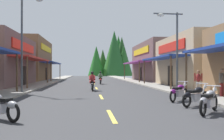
# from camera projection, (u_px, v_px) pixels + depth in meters

# --- Properties ---
(ground) EXTENTS (10.10, 85.43, 0.10)m
(ground) POSITION_uv_depth(u_px,v_px,m) (94.00, 85.00, 26.80)
(ground) COLOR #38383A
(sidewalk_left) EXTENTS (2.46, 85.43, 0.12)m
(sidewalk_left) POSITION_uv_depth(u_px,v_px,m) (40.00, 84.00, 26.11)
(sidewalk_left) COLOR gray
(sidewalk_left) RESTS_ON ground
(sidewalk_right) EXTENTS (2.46, 85.43, 0.12)m
(sidewalk_right) POSITION_uv_depth(u_px,v_px,m) (146.00, 83.00, 27.49)
(sidewalk_right) COLOR gray
(sidewalk_right) RESTS_ON ground
(centerline_dashes) EXTENTS (0.16, 57.82, 0.01)m
(centerline_dashes) POSITION_uv_depth(u_px,v_px,m) (94.00, 83.00, 29.30)
(centerline_dashes) COLOR #E0C64C
(centerline_dashes) RESTS_ON ground
(storefront_left_far) EXTENTS (10.61, 12.29, 6.69)m
(storefront_left_far) POSITION_uv_depth(u_px,v_px,m) (18.00, 60.00, 36.55)
(storefront_left_far) COLOR brown
(storefront_left_far) RESTS_ON ground
(storefront_right_middle) EXTENTS (9.06, 9.96, 5.10)m
(storefront_right_middle) POSITION_uv_depth(u_px,v_px,m) (204.00, 62.00, 23.22)
(storefront_right_middle) COLOR tan
(storefront_right_middle) RESTS_ON ground
(storefront_right_far) EXTENTS (9.41, 13.48, 5.95)m
(storefront_right_far) POSITION_uv_depth(u_px,v_px,m) (164.00, 62.00, 35.89)
(storefront_right_far) COLOR brown
(storefront_right_far) RESTS_ON ground
(streetlamp_left) EXTENTS (2.11, 0.30, 6.88)m
(streetlamp_left) POSITION_uv_depth(u_px,v_px,m) (26.00, 31.00, 16.03)
(streetlamp_left) COLOR #474C51
(streetlamp_left) RESTS_ON ground
(streetlamp_right) EXTENTS (2.11, 0.30, 5.72)m
(streetlamp_right) POSITION_uv_depth(u_px,v_px,m) (173.00, 40.00, 15.90)
(streetlamp_right) COLOR #474C51
(streetlamp_right) RESTS_ON ground
(motorcycle_parked_right_2) EXTENTS (1.59, 1.58, 1.04)m
(motorcycle_parked_right_2) POSITION_uv_depth(u_px,v_px,m) (209.00, 100.00, 8.61)
(motorcycle_parked_right_2) COLOR black
(motorcycle_parked_right_2) RESTS_ON ground
(motorcycle_parked_right_3) EXTENTS (1.87, 1.21, 1.04)m
(motorcycle_parked_right_3) POSITION_uv_depth(u_px,v_px,m) (196.00, 95.00, 10.39)
(motorcycle_parked_right_3) COLOR black
(motorcycle_parked_right_3) RESTS_ON ground
(motorcycle_parked_right_4) EXTENTS (1.64, 1.53, 1.04)m
(motorcycle_parked_right_4) POSITION_uv_depth(u_px,v_px,m) (179.00, 92.00, 12.11)
(motorcycle_parked_right_4) COLOR black
(motorcycle_parked_right_4) RESTS_ON ground
(motorcycle_parked_left_2) EXTENTS (1.75, 1.40, 1.04)m
(motorcycle_parked_left_2) POSITION_uv_depth(u_px,v_px,m) (0.00, 105.00, 7.45)
(motorcycle_parked_left_2) COLOR black
(motorcycle_parked_left_2) RESTS_ON ground
(rider_cruising_lead) EXTENTS (0.60, 2.14, 1.57)m
(rider_cruising_lead) POSITION_uv_depth(u_px,v_px,m) (92.00, 83.00, 18.34)
(rider_cruising_lead) COLOR black
(rider_cruising_lead) RESTS_ON ground
(rider_cruising_trailing) EXTENTS (0.60, 2.14, 1.57)m
(rider_cruising_trailing) POSITION_uv_depth(u_px,v_px,m) (100.00, 79.00, 27.28)
(rider_cruising_trailing) COLOR black
(rider_cruising_trailing) RESTS_ON ground
(pedestrian_by_shop) EXTENTS (0.50, 0.41, 1.74)m
(pedestrian_by_shop) POSITION_uv_depth(u_px,v_px,m) (222.00, 81.00, 13.26)
(pedestrian_by_shop) COLOR maroon
(pedestrian_by_shop) RESTS_ON ground
(pedestrian_waiting) EXTENTS (0.44, 0.44, 1.66)m
(pedestrian_waiting) POSITION_uv_depth(u_px,v_px,m) (198.00, 80.00, 15.91)
(pedestrian_waiting) COLOR #B2A599
(pedestrian_waiting) RESTS_ON ground
(treeline_backdrop) EXTENTS (14.22, 12.58, 13.98)m
(treeline_backdrop) POSITION_uv_depth(u_px,v_px,m) (115.00, 57.00, 71.64)
(treeline_backdrop) COLOR #215E23
(treeline_backdrop) RESTS_ON ground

